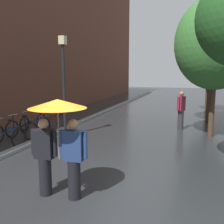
# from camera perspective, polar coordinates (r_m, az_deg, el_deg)

# --- Properties ---
(ground_plane) EXTENTS (80.00, 80.00, 0.00)m
(ground_plane) POSITION_cam_1_polar(r_m,az_deg,el_deg) (5.69, -8.16, -17.97)
(ground_plane) COLOR #26282B
(building_facade) EXTENTS (8.00, 36.00, 11.73)m
(building_facade) POSITION_cam_1_polar(r_m,az_deg,el_deg) (19.31, -22.98, 18.11)
(building_facade) COLOR brown
(building_facade) RESTS_ON ground
(kerb_strip) EXTENTS (0.30, 36.00, 0.12)m
(kerb_strip) POSITION_cam_1_polar(r_m,az_deg,el_deg) (15.73, -2.56, -0.22)
(kerb_strip) COLOR slate
(kerb_strip) RESTS_ON ground
(street_tree_1) EXTENTS (3.13, 3.13, 5.49)m
(street_tree_1) POSITION_cam_1_polar(r_m,az_deg,el_deg) (10.70, 22.58, 14.27)
(street_tree_1) COLOR #473323
(street_tree_1) RESTS_ON ground
(street_tree_2) EXTENTS (3.07, 3.07, 5.52)m
(street_tree_2) POSITION_cam_1_polar(r_m,az_deg,el_deg) (13.96, 21.80, 13.08)
(street_tree_2) COLOR #473323
(street_tree_2) RESTS_ON ground
(street_tree_3) EXTENTS (2.42, 2.42, 4.57)m
(street_tree_3) POSITION_cam_1_polar(r_m,az_deg,el_deg) (17.87, 21.22, 10.64)
(street_tree_3) COLOR #473323
(street_tree_3) RESTS_ON ground
(parked_bicycle_0) EXTENTS (1.13, 0.78, 0.96)m
(parked_bicycle_0) POSITION_cam_1_polar(r_m,az_deg,el_deg) (9.62, -22.68, -4.92)
(parked_bicycle_0) COLOR black
(parked_bicycle_0) RESTS_ON ground
(parked_bicycle_1) EXTENTS (1.17, 0.85, 0.96)m
(parked_bicycle_1) POSITION_cam_1_polar(r_m,az_deg,el_deg) (10.34, -19.88, -3.81)
(parked_bicycle_1) COLOR black
(parked_bicycle_1) RESTS_ON ground
(parked_bicycle_2) EXTENTS (1.13, 0.77, 0.96)m
(parked_bicycle_2) POSITION_cam_1_polar(r_m,az_deg,el_deg) (11.13, -17.10, -2.80)
(parked_bicycle_2) COLOR black
(parked_bicycle_2) RESTS_ON ground
(parked_bicycle_3) EXTENTS (1.10, 0.74, 0.96)m
(parked_bicycle_3) POSITION_cam_1_polar(r_m,az_deg,el_deg) (11.93, -13.74, -1.89)
(parked_bicycle_3) COLOR black
(parked_bicycle_3) RESTS_ON ground
(couple_under_umbrella) EXTENTS (1.25, 1.17, 2.05)m
(couple_under_umbrella) POSITION_cam_1_polar(r_m,az_deg,el_deg) (5.18, -12.12, -4.37)
(couple_under_umbrella) COLOR black
(couple_under_umbrella) RESTS_ON ground
(street_lamp_post) EXTENTS (0.24, 0.24, 3.96)m
(street_lamp_post) POSITION_cam_1_polar(r_m,az_deg,el_deg) (10.10, -10.94, 7.48)
(street_lamp_post) COLOR black
(street_lamp_post) RESTS_ON ground
(pedestrian_walking_midground) EXTENTS (0.37, 0.54, 1.75)m
(pedestrian_walking_midground) POSITION_cam_1_polar(r_m,az_deg,el_deg) (11.71, 15.44, 0.42)
(pedestrian_walking_midground) COLOR #2D2D33
(pedestrian_walking_midground) RESTS_ON ground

